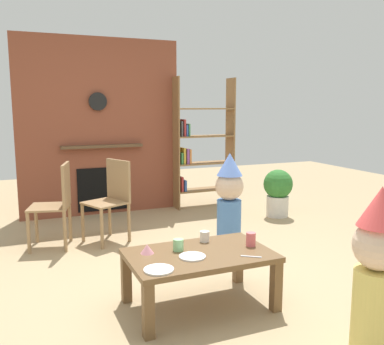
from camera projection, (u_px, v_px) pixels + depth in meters
The scene contains 16 objects.
ground_plane at pixel (194, 275), 3.78m from camera, with size 12.00×12.00×0.00m, color tan.
brick_fireplace_feature at pixel (100, 128), 5.85m from camera, with size 2.20×0.28×2.40m.
bookshelf at pixel (199, 148), 6.26m from camera, with size 0.90×0.28×1.90m.
coffee_table at pixel (199, 261), 3.16m from camera, with size 1.06×0.66×0.42m.
paper_cup_near_left at pixel (205, 236), 3.40m from camera, with size 0.08×0.08×0.09m, color silver.
paper_cup_near_right at pixel (178, 245), 3.19m from camera, with size 0.08×0.08×0.09m, color #8CD18C.
paper_cup_center at pixel (251, 239), 3.29m from camera, with size 0.07×0.07×0.11m, color #E5666B.
paper_plate_front at pixel (159, 270), 2.81m from camera, with size 0.20×0.20×0.01m, color white.
paper_plate_rear at pixel (192, 257), 3.05m from camera, with size 0.19×0.19×0.01m, color white.
birthday_cake_slice at pixel (147, 249), 3.13m from camera, with size 0.10×0.10×0.07m, color pink.
table_fork at pixel (251, 257), 3.06m from camera, with size 0.15×0.02×0.01m, color silver.
child_with_cone_hat at pixel (377, 271), 2.45m from camera, with size 0.29×0.29×1.05m.
child_in_pink at pixel (229, 201), 4.30m from camera, with size 0.29×0.29×1.03m.
dining_chair_left at pixel (58, 200), 4.48m from camera, with size 0.49×0.49×0.90m.
dining_chair_middle at pixel (112, 195), 4.72m from camera, with size 0.53×0.53×0.90m.
potted_plant_tall at pixel (278, 190), 5.76m from camera, with size 0.39×0.39×0.64m.
Camera 1 is at (-1.41, -3.31, 1.50)m, focal length 39.78 mm.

